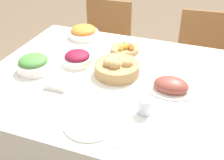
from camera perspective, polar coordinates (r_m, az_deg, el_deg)
name	(u,v)px	position (r m, az deg, el deg)	size (l,w,h in m)	color
dining_table	(118,129)	(1.84, 1.29, -9.98)	(1.53, 1.17, 0.78)	silver
chair_far_right	(201,63)	(2.46, 17.57, 3.26)	(0.45, 0.45, 0.89)	brown
chair_far_left	(105,48)	(2.61, -1.45, 6.59)	(0.44, 0.44, 0.89)	brown
bread_basket	(116,67)	(1.62, 0.90, 2.56)	(0.26, 0.26, 0.11)	#AD8451
egg_basket	(125,49)	(1.88, 2.72, 6.41)	(0.19, 0.19, 0.08)	#AD8451
ham_platter	(171,86)	(1.52, 11.89, -1.21)	(0.29, 0.20, 0.08)	silver
beet_salad_bowl	(77,58)	(1.74, -7.05, 4.42)	(0.18, 0.18, 0.08)	silver
carrot_bowl	(84,32)	(2.10, -5.78, 9.66)	(0.22, 0.22, 0.09)	silver
green_salad_bowl	(34,64)	(1.71, -15.63, 3.18)	(0.20, 0.20, 0.10)	silver
dinner_plate	(90,123)	(1.29, -4.57, -8.73)	(0.25, 0.25, 0.01)	silver
fork	(61,116)	(1.35, -10.35, -7.27)	(0.02, 0.20, 0.00)	silver
knife	(120,131)	(1.25, 1.72, -10.37)	(0.02, 0.20, 0.00)	silver
spoon	(127,133)	(1.25, 3.05, -10.68)	(0.02, 0.20, 0.00)	silver
drinking_cup	(145,106)	(1.34, 6.68, -5.24)	(0.07, 0.07, 0.08)	silver
butter_dish	(57,85)	(1.54, -11.10, -0.99)	(0.13, 0.08, 0.03)	silver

